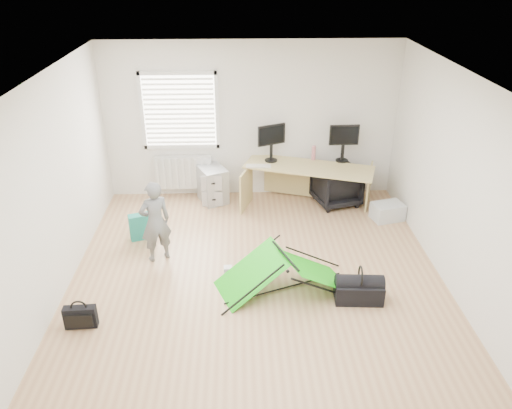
{
  "coord_description": "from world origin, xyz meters",
  "views": [
    {
      "loc": [
        -0.21,
        -5.48,
        3.97
      ],
      "look_at": [
        0.0,
        0.4,
        0.95
      ],
      "focal_mm": 35.0,
      "sensor_mm": 36.0,
      "label": 1
    }
  ],
  "objects_px": {
    "thermos": "(314,153)",
    "kite": "(285,272)",
    "desk": "(308,186)",
    "filing_cabinet": "(213,185)",
    "storage_crate": "(388,211)",
    "duffel_bag": "(359,292)",
    "person": "(155,222)",
    "laptop_bag": "(81,317)",
    "monitor_left": "(271,148)",
    "office_chair": "(336,186)",
    "monitor_right": "(343,148)"
  },
  "relations": [
    {
      "from": "thermos",
      "to": "office_chair",
      "type": "distance_m",
      "value": 0.69
    },
    {
      "from": "monitor_left",
      "to": "office_chair",
      "type": "bearing_deg",
      "value": -34.4
    },
    {
      "from": "monitor_right",
      "to": "person",
      "type": "bearing_deg",
      "value": -149.73
    },
    {
      "from": "filing_cabinet",
      "to": "duffel_bag",
      "type": "distance_m",
      "value": 3.48
    },
    {
      "from": "storage_crate",
      "to": "kite",
      "type": "bearing_deg",
      "value": -135.26
    },
    {
      "from": "monitor_right",
      "to": "person",
      "type": "height_order",
      "value": "person"
    },
    {
      "from": "storage_crate",
      "to": "duffel_bag",
      "type": "xyz_separation_m",
      "value": [
        -0.94,
        -2.1,
        -0.01
      ]
    },
    {
      "from": "thermos",
      "to": "person",
      "type": "xyz_separation_m",
      "value": [
        -2.46,
        -1.9,
        -0.25
      ]
    },
    {
      "from": "monitor_right",
      "to": "thermos",
      "type": "bearing_deg",
      "value": 168.81
    },
    {
      "from": "desk",
      "to": "monitor_right",
      "type": "xyz_separation_m",
      "value": [
        0.6,
        0.22,
        0.6
      ]
    },
    {
      "from": "duffel_bag",
      "to": "person",
      "type": "bearing_deg",
      "value": 162.16
    },
    {
      "from": "desk",
      "to": "duffel_bag",
      "type": "relative_size",
      "value": 3.58
    },
    {
      "from": "office_chair",
      "to": "kite",
      "type": "relative_size",
      "value": 0.44
    },
    {
      "from": "desk",
      "to": "monitor_left",
      "type": "xyz_separation_m",
      "value": [
        -0.62,
        0.27,
        0.6
      ]
    },
    {
      "from": "thermos",
      "to": "person",
      "type": "relative_size",
      "value": 0.2
    },
    {
      "from": "thermos",
      "to": "duffel_bag",
      "type": "bearing_deg",
      "value": -86.2
    },
    {
      "from": "thermos",
      "to": "kite",
      "type": "relative_size",
      "value": 0.15
    },
    {
      "from": "monitor_left",
      "to": "office_chair",
      "type": "xyz_separation_m",
      "value": [
        1.12,
        -0.2,
        -0.63
      ]
    },
    {
      "from": "laptop_bag",
      "to": "monitor_right",
      "type": "bearing_deg",
      "value": 38.97
    },
    {
      "from": "desk",
      "to": "kite",
      "type": "bearing_deg",
      "value": -85.5
    },
    {
      "from": "laptop_bag",
      "to": "person",
      "type": "bearing_deg",
      "value": 60.99
    },
    {
      "from": "storage_crate",
      "to": "monitor_right",
      "type": "bearing_deg",
      "value": 130.67
    },
    {
      "from": "kite",
      "to": "thermos",
      "type": "bearing_deg",
      "value": 53.84
    },
    {
      "from": "filing_cabinet",
      "to": "person",
      "type": "height_order",
      "value": "person"
    },
    {
      "from": "monitor_right",
      "to": "thermos",
      "type": "distance_m",
      "value": 0.5
    },
    {
      "from": "filing_cabinet",
      "to": "duffel_bag",
      "type": "bearing_deg",
      "value": -80.8
    },
    {
      "from": "desk",
      "to": "filing_cabinet",
      "type": "xyz_separation_m",
      "value": [
        -1.63,
        0.23,
        -0.05
      ]
    },
    {
      "from": "desk",
      "to": "thermos",
      "type": "xyz_separation_m",
      "value": [
        0.12,
        0.31,
        0.49
      ]
    },
    {
      "from": "monitor_left",
      "to": "storage_crate",
      "type": "height_order",
      "value": "monitor_left"
    },
    {
      "from": "monitor_left",
      "to": "monitor_right",
      "type": "relative_size",
      "value": 1.0
    },
    {
      "from": "monitor_right",
      "to": "person",
      "type": "distance_m",
      "value": 3.47
    },
    {
      "from": "desk",
      "to": "laptop_bag",
      "type": "distance_m",
      "value": 4.3
    },
    {
      "from": "monitor_right",
      "to": "storage_crate",
      "type": "distance_m",
      "value": 1.31
    },
    {
      "from": "monitor_right",
      "to": "office_chair",
      "type": "relative_size",
      "value": 0.68
    },
    {
      "from": "desk",
      "to": "kite",
      "type": "distance_m",
      "value": 2.46
    },
    {
      "from": "filing_cabinet",
      "to": "kite",
      "type": "height_order",
      "value": "filing_cabinet"
    },
    {
      "from": "office_chair",
      "to": "thermos",
      "type": "bearing_deg",
      "value": -47.34
    },
    {
      "from": "monitor_right",
      "to": "kite",
      "type": "relative_size",
      "value": 0.3
    },
    {
      "from": "thermos",
      "to": "laptop_bag",
      "type": "xyz_separation_m",
      "value": [
        -3.16,
        -3.33,
        -0.71
      ]
    },
    {
      "from": "filing_cabinet",
      "to": "monitor_right",
      "type": "height_order",
      "value": "monitor_right"
    },
    {
      "from": "office_chair",
      "to": "filing_cabinet",
      "type": "bearing_deg",
      "value": -20.49
    },
    {
      "from": "kite",
      "to": "laptop_bag",
      "type": "xyz_separation_m",
      "value": [
        -2.44,
        -0.64,
        -0.12
      ]
    },
    {
      "from": "monitor_left",
      "to": "laptop_bag",
      "type": "distance_m",
      "value": 4.18
    },
    {
      "from": "desk",
      "to": "storage_crate",
      "type": "distance_m",
      "value": 1.39
    },
    {
      "from": "thermos",
      "to": "kite",
      "type": "distance_m",
      "value": 2.84
    },
    {
      "from": "person",
      "to": "laptop_bag",
      "type": "height_order",
      "value": "person"
    },
    {
      "from": "desk",
      "to": "monitor_right",
      "type": "bearing_deg",
      "value": 39.2
    },
    {
      "from": "monitor_left",
      "to": "monitor_right",
      "type": "height_order",
      "value": "monitor_left"
    },
    {
      "from": "kite",
      "to": "laptop_bag",
      "type": "bearing_deg",
      "value": 173.52
    },
    {
      "from": "filing_cabinet",
      "to": "thermos",
      "type": "xyz_separation_m",
      "value": [
        1.75,
        0.07,
        0.54
      ]
    }
  ]
}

